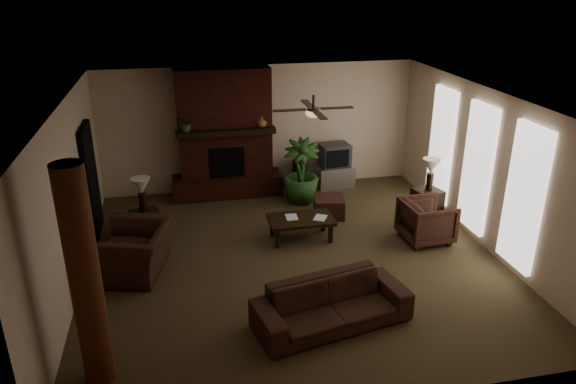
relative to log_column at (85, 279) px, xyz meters
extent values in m
plane|color=brown|center=(2.95, 2.40, -1.40)|extent=(7.00, 7.00, 0.00)
plane|color=silver|center=(2.95, 2.40, 1.40)|extent=(7.00, 7.00, 0.00)
plane|color=beige|center=(2.95, 5.90, 0.00)|extent=(7.00, 0.00, 7.00)
plane|color=beige|center=(2.95, -1.10, 0.00)|extent=(7.00, 0.00, 7.00)
plane|color=beige|center=(-0.55, 2.40, 0.00)|extent=(0.00, 7.00, 7.00)
plane|color=beige|center=(6.45, 2.40, 0.00)|extent=(0.00, 7.00, 7.00)
cube|color=#4B1B14|center=(2.15, 5.65, 0.00)|extent=(2.00, 0.50, 2.80)
cube|color=#4B1B14|center=(2.15, 5.55, -1.17)|extent=(2.40, 0.70, 0.45)
cube|color=black|center=(2.15, 5.39, -0.58)|extent=(0.75, 0.04, 0.65)
cube|color=black|center=(2.15, 5.37, 0.10)|extent=(2.10, 0.28, 0.12)
cube|color=white|center=(6.40, 4.00, -0.05)|extent=(0.08, 0.85, 2.35)
cube|color=white|center=(6.40, 2.60, -0.05)|extent=(0.08, 0.85, 2.35)
cube|color=white|center=(6.40, 1.20, -0.05)|extent=(0.08, 0.85, 2.35)
cylinder|color=brown|center=(0.00, 0.00, 0.00)|extent=(0.36, 0.36, 2.80)
cube|color=black|center=(-0.49, 4.20, -0.35)|extent=(0.10, 1.00, 2.10)
cylinder|color=black|center=(3.35, 2.70, 1.28)|extent=(0.04, 0.04, 0.24)
cylinder|color=black|center=(3.35, 2.70, 1.16)|extent=(0.20, 0.20, 0.06)
ellipsoid|color=#F2BF72|center=(3.35, 2.70, 1.10)|extent=(0.26, 0.26, 0.14)
cube|color=black|center=(3.75, 2.70, 1.17)|extent=(0.55, 0.12, 0.01)
cube|color=black|center=(2.95, 2.70, 1.17)|extent=(0.55, 0.12, 0.01)
cube|color=black|center=(3.35, 3.10, 1.17)|extent=(0.12, 0.55, 0.01)
cube|color=black|center=(3.35, 2.30, 1.17)|extent=(0.12, 0.55, 0.01)
imported|color=#40251B|center=(3.09, 0.48, -0.97)|extent=(2.28, 1.08, 0.86)
imported|color=#40251B|center=(0.31, 2.48, -0.86)|extent=(1.11, 1.41, 1.09)
imported|color=#40251B|center=(5.51, 2.58, -0.96)|extent=(0.84, 0.89, 0.87)
cube|color=black|center=(3.26, 3.10, -1.00)|extent=(1.20, 0.70, 0.06)
cube|color=black|center=(2.76, 2.85, -1.21)|extent=(0.07, 0.07, 0.37)
cube|color=black|center=(3.76, 2.85, -1.21)|extent=(0.07, 0.07, 0.37)
cube|color=black|center=(2.76, 3.35, -1.21)|extent=(0.07, 0.07, 0.37)
cube|color=black|center=(3.76, 3.35, -1.21)|extent=(0.07, 0.07, 0.37)
cube|color=#40251B|center=(4.06, 4.00, -1.20)|extent=(0.71, 0.71, 0.40)
cube|color=silver|center=(4.62, 5.55, -1.15)|extent=(0.90, 0.59, 0.50)
cube|color=#39393C|center=(4.61, 5.55, -0.64)|extent=(0.69, 0.55, 0.52)
cube|color=black|center=(4.61, 5.29, -0.64)|extent=(0.52, 0.07, 0.40)
cylinder|color=black|center=(3.80, 5.55, -1.05)|extent=(0.34, 0.34, 0.70)
sphere|color=black|center=(3.80, 5.55, -0.80)|extent=(0.34, 0.34, 0.34)
imported|color=#2C5522|center=(3.66, 4.84, -1.01)|extent=(1.03, 1.50, 0.77)
cube|color=black|center=(0.45, 3.69, -1.12)|extent=(0.62, 0.62, 0.55)
cylinder|color=black|center=(0.43, 3.74, -0.67)|extent=(0.16, 0.16, 0.35)
cone|color=beige|center=(0.43, 3.74, -0.35)|extent=(0.41, 0.41, 0.30)
cube|color=black|center=(6.02, 3.63, -1.12)|extent=(0.60, 0.60, 0.55)
cylinder|color=black|center=(6.05, 3.66, -0.67)|extent=(0.16, 0.16, 0.35)
cone|color=beige|center=(6.05, 3.66, -0.35)|extent=(0.42, 0.42, 0.30)
imported|color=#2C5522|center=(1.34, 5.38, 0.32)|extent=(0.48, 0.51, 0.33)
imported|color=#935F3B|center=(2.93, 5.41, 0.27)|extent=(0.26, 0.27, 0.22)
imported|color=#999999|center=(2.98, 3.15, -0.83)|extent=(0.22, 0.04, 0.29)
imported|color=#999999|center=(3.51, 3.06, -0.82)|extent=(0.20, 0.12, 0.29)
camera|label=1|loc=(1.18, -5.64, 3.25)|focal=33.53mm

